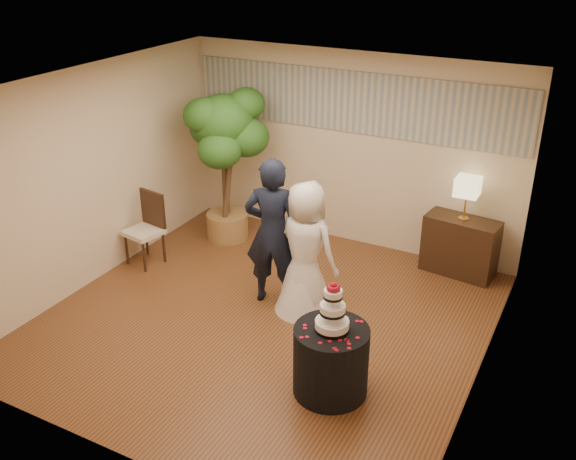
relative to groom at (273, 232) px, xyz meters
The scene contains 15 objects.
floor 1.06m from the groom, 73.14° to the right, with size 5.00×5.00×0.00m, color brown.
ceiling 1.92m from the groom, 73.14° to the right, with size 5.00×5.00×0.00m, color white.
wall_back 2.10m from the groom, 86.13° to the left, with size 5.00×0.06×2.80m, color beige.
wall_front 2.99m from the groom, 87.32° to the right, with size 5.00×0.06×2.80m, color beige.
wall_left 2.45m from the groom, 169.07° to the right, with size 0.06×5.00×2.80m, color beige.
wall_right 2.72m from the groom, ahead, with size 0.06×5.00×2.80m, color beige.
mural_border 2.33m from the groom, 86.09° to the left, with size 4.90×0.02×0.85m, color #A3A498.
groom is the anchor object (origin of this frame).
bride 0.47m from the groom, ahead, with size 0.82×0.76×1.67m, color white.
cake_table 1.96m from the groom, 43.27° to the right, with size 0.76×0.76×0.74m, color black.
wedding_cake 1.87m from the groom, 43.27° to the right, with size 0.34×0.34×0.53m, color white, non-canonical shape.
console 2.65m from the groom, 43.29° to the left, with size 0.96×0.43×0.80m, color #311E11.
table_lamp 2.60m from the groom, 43.29° to the left, with size 0.30×0.30×0.58m, color #CAB985, non-canonical shape.
ficus_tree 1.94m from the groom, 139.85° to the left, with size 1.10×1.10×2.32m, color #2B601E, non-canonical shape.
side_chair 2.10m from the groom, behind, with size 0.47×0.49×1.02m, color #311E11, non-canonical shape.
Camera 1 is at (3.26, -5.64, 4.30)m, focal length 40.00 mm.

